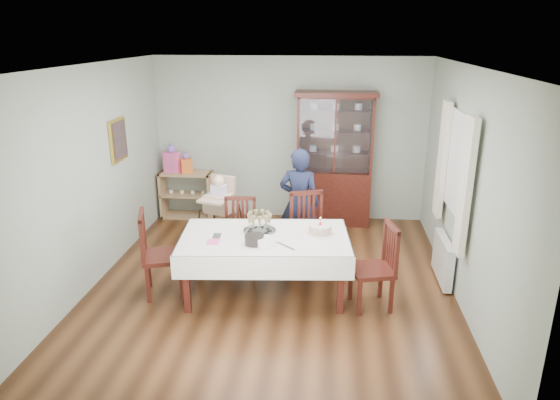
# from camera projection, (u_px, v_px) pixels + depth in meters

# --- Properties ---
(floor) EXTENTS (5.00, 5.00, 0.00)m
(floor) POSITION_uv_depth(u_px,v_px,m) (273.00, 283.00, 6.39)
(floor) COLOR #593319
(floor) RESTS_ON ground
(room_shell) EXTENTS (5.00, 5.00, 5.00)m
(room_shell) POSITION_uv_depth(u_px,v_px,m) (277.00, 144.00, 6.35)
(room_shell) COLOR #9EAA99
(room_shell) RESTS_ON floor
(dining_table) EXTENTS (2.10, 1.33, 0.76)m
(dining_table) POSITION_uv_depth(u_px,v_px,m) (265.00, 265.00, 6.03)
(dining_table) COLOR #461911
(dining_table) RESTS_ON floor
(china_cabinet) EXTENTS (1.30, 0.48, 2.18)m
(china_cabinet) POSITION_uv_depth(u_px,v_px,m) (334.00, 157.00, 8.09)
(china_cabinet) COLOR #461911
(china_cabinet) RESTS_ON floor
(sideboard) EXTENTS (0.90, 0.38, 0.80)m
(sideboard) POSITION_uv_depth(u_px,v_px,m) (187.00, 194.00, 8.58)
(sideboard) COLOR tan
(sideboard) RESTS_ON floor
(picture_frame) EXTENTS (0.04, 0.48, 0.58)m
(picture_frame) POSITION_uv_depth(u_px,v_px,m) (118.00, 140.00, 6.84)
(picture_frame) COLOR gold
(picture_frame) RESTS_ON room_shell
(window) EXTENTS (0.04, 1.02, 1.22)m
(window) POSITION_uv_depth(u_px,v_px,m) (459.00, 164.00, 5.97)
(window) COLOR white
(window) RESTS_ON room_shell
(curtain_left) EXTENTS (0.07, 0.30, 1.55)m
(curtain_left) POSITION_uv_depth(u_px,v_px,m) (466.00, 187.00, 5.42)
(curtain_left) COLOR silver
(curtain_left) RESTS_ON room_shell
(curtain_right) EXTENTS (0.07, 0.30, 1.55)m
(curtain_right) POSITION_uv_depth(u_px,v_px,m) (442.00, 160.00, 6.59)
(curtain_right) COLOR silver
(curtain_right) RESTS_ON room_shell
(radiator) EXTENTS (0.10, 0.80, 0.55)m
(radiator) POSITION_uv_depth(u_px,v_px,m) (443.00, 259.00, 6.37)
(radiator) COLOR white
(radiator) RESTS_ON floor
(chair_far_left) EXTENTS (0.48, 0.48, 0.98)m
(chair_far_left) POSITION_uv_depth(u_px,v_px,m) (240.00, 250.00, 6.67)
(chair_far_left) COLOR #461911
(chair_far_left) RESTS_ON floor
(chair_far_right) EXTENTS (0.59, 0.59, 1.05)m
(chair_far_right) POSITION_uv_depth(u_px,v_px,m) (309.00, 248.00, 6.65)
(chair_far_right) COLOR #461911
(chair_far_right) RESTS_ON floor
(chair_end_left) EXTENTS (0.60, 0.60, 1.06)m
(chair_end_left) POSITION_uv_depth(u_px,v_px,m) (163.00, 269.00, 6.06)
(chair_end_left) COLOR #461911
(chair_end_left) RESTS_ON floor
(chair_end_right) EXTENTS (0.55, 0.55, 1.01)m
(chair_end_right) POSITION_uv_depth(u_px,v_px,m) (373.00, 283.00, 5.77)
(chair_end_right) COLOR #461911
(chair_end_right) RESTS_ON floor
(woman) EXTENTS (0.62, 0.45, 1.56)m
(woman) POSITION_uv_depth(u_px,v_px,m) (299.00, 203.00, 7.00)
(woman) COLOR black
(woman) RESTS_ON floor
(high_chair) EXTENTS (0.63, 0.63, 1.13)m
(high_chair) POSITION_uv_depth(u_px,v_px,m) (220.00, 221.00, 7.26)
(high_chair) COLOR black
(high_chair) RESTS_ON floor
(champagne_tray) EXTENTS (0.40, 0.40, 0.24)m
(champagne_tray) POSITION_uv_depth(u_px,v_px,m) (260.00, 226.00, 6.01)
(champagne_tray) COLOR silver
(champagne_tray) RESTS_ON dining_table
(birthday_cake) EXTENTS (0.32, 0.32, 0.22)m
(birthday_cake) POSITION_uv_depth(u_px,v_px,m) (320.00, 230.00, 5.95)
(birthday_cake) COLOR white
(birthday_cake) RESTS_ON dining_table
(plate_stack_dark) EXTENTS (0.29, 0.29, 0.11)m
(plate_stack_dark) POSITION_uv_depth(u_px,v_px,m) (254.00, 240.00, 5.67)
(plate_stack_dark) COLOR black
(plate_stack_dark) RESTS_ON dining_table
(plate_stack_white) EXTENTS (0.28, 0.28, 0.09)m
(plate_stack_white) POSITION_uv_depth(u_px,v_px,m) (266.00, 242.00, 5.63)
(plate_stack_white) COLOR white
(plate_stack_white) RESTS_ON dining_table
(napkin_stack) EXTENTS (0.15, 0.15, 0.02)m
(napkin_stack) POSITION_uv_depth(u_px,v_px,m) (213.00, 242.00, 5.72)
(napkin_stack) COLOR #EA569A
(napkin_stack) RESTS_ON dining_table
(cutlery) EXTENTS (0.13, 0.18, 0.01)m
(cutlery) POSITION_uv_depth(u_px,v_px,m) (214.00, 236.00, 5.90)
(cutlery) COLOR silver
(cutlery) RESTS_ON dining_table
(cake_knife) EXTENTS (0.24, 0.22, 0.01)m
(cake_knife) POSITION_uv_depth(u_px,v_px,m) (286.00, 246.00, 5.61)
(cake_knife) COLOR silver
(cake_knife) RESTS_ON dining_table
(gift_bag_pink) EXTENTS (0.29, 0.22, 0.47)m
(gift_bag_pink) POSITION_uv_depth(u_px,v_px,m) (172.00, 160.00, 8.39)
(gift_bag_pink) COLOR #EA569A
(gift_bag_pink) RESTS_ON sideboard
(gift_bag_orange) EXTENTS (0.22, 0.19, 0.34)m
(gift_bag_orange) POSITION_uv_depth(u_px,v_px,m) (186.00, 164.00, 8.39)
(gift_bag_orange) COLOR orange
(gift_bag_orange) RESTS_ON sideboard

